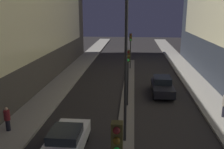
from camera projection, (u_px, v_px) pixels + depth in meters
median_strip at (128, 98)px, 21.33m from camera, size 1.10×32.73×0.13m
traffic_light_mid at (128, 65)px, 18.83m from camera, size 0.32×0.42×4.41m
traffic_light_far at (131, 43)px, 31.05m from camera, size 0.32×0.42×4.41m
street_lamp at (126, 18)px, 12.68m from camera, size 0.61×0.61×9.64m
car_left_lane at (67, 140)px, 13.22m from camera, size 1.83×4.07×1.47m
car_right_lane at (162, 86)px, 22.38m from camera, size 1.78×4.37×1.57m
pedestrian_on_left_sidewalk at (7, 119)px, 15.30m from camera, size 0.37×0.37×1.54m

